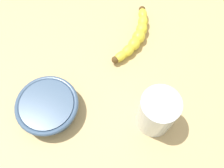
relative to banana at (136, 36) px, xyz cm
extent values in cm
cube|color=tan|center=(16.28, 2.15, -3.32)|extent=(120.00, 120.00, 3.00)
ellipsoid|color=yellow|center=(8.13, 1.08, 0.00)|extent=(4.67, 3.38, 2.55)
ellipsoid|color=yellow|center=(5.34, 1.45, 0.00)|extent=(4.36, 3.12, 2.91)
ellipsoid|color=yellow|center=(2.53, 1.36, 0.00)|extent=(4.57, 3.74, 3.28)
ellipsoid|color=yellow|center=(-0.23, 0.81, 0.00)|extent=(5.06, 4.66, 3.64)
ellipsoid|color=yellow|center=(-2.86, -0.17, 0.00)|extent=(5.22, 4.76, 3.28)
ellipsoid|color=yellow|center=(-5.30, -1.57, 0.00)|extent=(5.13, 4.79, 2.91)
ellipsoid|color=yellow|center=(-7.48, -3.35, 0.00)|extent=(4.81, 4.77, 2.55)
sphere|color=#513819|center=(9.99, 0.68, 0.00)|extent=(2.00, 2.00, 2.00)
sphere|color=#513819|center=(-8.85, -4.67, 0.00)|extent=(2.00, 2.00, 2.00)
cylinder|color=silver|center=(16.60, 18.58, 4.16)|extent=(8.76, 8.76, 11.97)
cylinder|color=pink|center=(16.60, 18.58, 3.27)|extent=(8.26, 8.26, 9.69)
cylinder|color=#3D5675|center=(31.34, -2.74, 0.56)|extent=(13.04, 13.04, 4.77)
torus|color=#3D5675|center=(31.34, -2.74, 2.35)|extent=(15.37, 15.37, 1.20)
camera|label=1|loc=(36.62, 22.56, 57.54)|focal=39.26mm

